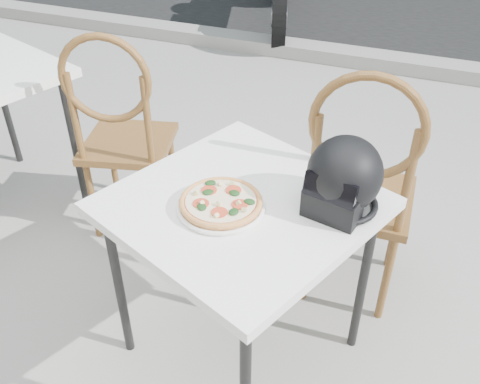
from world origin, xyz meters
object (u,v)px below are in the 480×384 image
(helmet, at_px, (343,179))
(cafe_chair_main, at_px, (361,180))
(cafe_table_main, at_px, (242,217))
(plate, at_px, (221,207))
(cafe_chair_side, at_px, (120,126))
(pizza, at_px, (221,202))

(helmet, height_order, cafe_chair_main, cafe_chair_main)
(cafe_table_main, height_order, cafe_chair_main, cafe_chair_main)
(plate, distance_m, cafe_chair_side, 1.01)
(cafe_chair_main, relative_size, cafe_chair_side, 1.03)
(pizza, height_order, cafe_chair_main, cafe_chair_main)
(cafe_table_main, xyz_separation_m, cafe_chair_side, (-0.84, 0.54, -0.08))
(helmet, bearing_deg, cafe_chair_main, 98.96)
(helmet, xyz_separation_m, cafe_chair_main, (0.02, 0.38, -0.25))
(helmet, distance_m, cafe_chair_main, 0.45)
(pizza, distance_m, cafe_chair_side, 1.01)
(plate, relative_size, cafe_chair_side, 0.31)
(plate, distance_m, cafe_chair_main, 0.68)
(pizza, xyz_separation_m, cafe_chair_side, (-0.79, 0.60, -0.18))
(cafe_chair_main, bearing_deg, cafe_chair_side, -5.29)
(cafe_chair_side, bearing_deg, plate, 127.96)
(cafe_table_main, height_order, helmet, helmet)
(cafe_table_main, relative_size, helmet, 3.46)
(pizza, relative_size, cafe_chair_side, 0.30)
(plate, xyz_separation_m, helmet, (0.37, 0.16, 0.11))
(cafe_chair_main, bearing_deg, plate, 51.76)
(plate, bearing_deg, cafe_table_main, 53.19)
(cafe_table_main, height_order, cafe_chair_side, cafe_chair_side)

